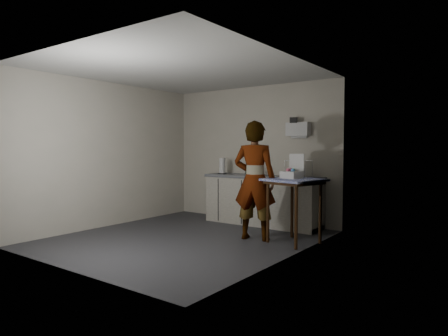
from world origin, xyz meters
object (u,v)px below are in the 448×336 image
Objects in this scene: soda_can at (260,172)px; paper_towel at (222,166)px; side_table at (294,187)px; bakery_box at (292,173)px; soap_bottle at (248,167)px; standing_man at (255,181)px; dark_bottle at (249,169)px; dish_rack at (298,173)px; kitchen_counter at (262,202)px.

paper_towel is (-0.79, -0.11, 0.09)m from soda_can.
bakery_box is (-0.07, 0.07, 0.21)m from side_table.
soap_bottle is 1.50m from bakery_box.
side_table is 0.52× the size of standing_man.
dark_bottle is 1.59m from bakery_box.
soda_can is at bearing 7.67° from paper_towel.
soap_bottle is 0.64m from paper_towel.
side_table is at bearing -179.82° from standing_man.
paper_towel is at bearing 164.20° from bakery_box.
bakery_box is at bearing -69.86° from dish_rack.
side_table is at bearing -33.88° from dark_bottle.
standing_man reaches higher than bakery_box.
dark_bottle is at bearing 179.29° from dish_rack.
soap_bottle is (-0.76, 1.01, 0.15)m from standing_man.
dark_bottle is (-0.05, 0.09, -0.05)m from soap_bottle.
bakery_box is at bearing -39.99° from kitchen_counter.
dish_rack is at bearing -114.89° from standing_man.
soda_can is (-0.61, 1.15, 0.05)m from standing_man.
side_table is 0.23m from bakery_box.
dark_bottle is at bearing 154.31° from bakery_box.
paper_towel reaches higher than side_table.
standing_man reaches higher than soap_bottle.
kitchen_counter is 10.52× the size of dark_bottle.
bakery_box is at bearing -31.36° from soap_bottle.
bakery_box reaches higher than paper_towel.
standing_man is 5.94× the size of soap_bottle.
soap_bottle is at bearing -3.72° from paper_towel.
soda_can is 0.36× the size of paper_towel.
dark_bottle is at bearing 119.53° from soap_bottle.
soap_bottle is 0.98m from dish_rack.
dish_rack is 0.92m from bakery_box.
soda_can is 0.30× the size of bakery_box.
kitchen_counter is 1.48m from bakery_box.
soap_bottle reaches higher than dark_bottle.
bakery_box reaches higher than soda_can.
standing_man is at bearing -62.19° from soda_can.
standing_man is 1.75m from paper_towel.
paper_towel is at bearing 169.97° from side_table.
soda_can is at bearing 147.07° from kitchen_counter.
dish_rack is at bearing 1.22° from paper_towel.
soap_bottle is at bearing 156.08° from bakery_box.
standing_man is 16.57× the size of soda_can.
standing_man is at bearing -53.49° from dark_bottle.
side_table reaches higher than kitchen_counter.
bakery_box is at bearing -23.24° from paper_towel.
soda_can is (-0.10, 0.07, 0.54)m from kitchen_counter.
kitchen_counter is at bearing 17.17° from soap_bottle.
side_table is at bearing -40.39° from kitchen_counter.
soda_can is at bearing 16.29° from dark_bottle.
dark_bottle is at bearing 4.59° from paper_towel.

